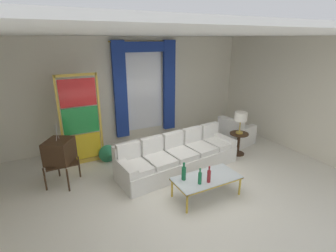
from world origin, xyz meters
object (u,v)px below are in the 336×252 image
coffee_table (207,179)px  vintage_tv (60,152)px  peacock_figurine (109,155)px  table_lamp_brass (241,117)px  couch_white_long (177,156)px  bottle_blue_decanter (209,176)px  round_side_table (238,142)px  armchair_white (235,134)px  bottle_crystal_tall (184,173)px  stained_glass_divider (81,122)px  bottle_amber_squat (200,177)px

coffee_table → vintage_tv: (-2.43, 1.77, 0.35)m
peacock_figurine → table_lamp_brass: table_lamp_brass is taller
couch_white_long → coffee_table: bearing=-92.1°
bottle_blue_decanter → round_side_table: bottle_blue_decanter is taller
round_side_table → table_lamp_brass: (0.00, 0.00, 0.67)m
armchair_white → round_side_table: bearing=-125.9°
couch_white_long → table_lamp_brass: bearing=-2.3°
vintage_tv → table_lamp_brass: size_ratio=2.36×
peacock_figurine → table_lamp_brass: bearing=-18.9°
bottle_crystal_tall → stained_glass_divider: bearing=120.0°
bottle_crystal_tall → stained_glass_divider: stained_glass_divider is taller
bottle_blue_decanter → bottle_crystal_tall: bearing=141.6°
bottle_crystal_tall → bottle_amber_squat: bottle_crystal_tall is taller
table_lamp_brass → coffee_table: bearing=-147.9°
stained_glass_divider → table_lamp_brass: stained_glass_divider is taller
couch_white_long → bottle_blue_decanter: 1.43m
round_side_table → coffee_table: bearing=-147.9°
armchair_white → bottle_crystal_tall: bearing=-149.1°
stained_glass_divider → peacock_figurine: bearing=-29.8°
round_side_table → table_lamp_brass: table_lamp_brass is taller
bottle_crystal_tall → table_lamp_brass: table_lamp_brass is taller
bottle_amber_squat → round_side_table: 2.49m
stained_glass_divider → vintage_tv: bearing=-127.1°
couch_white_long → coffee_table: 1.25m
armchair_white → table_lamp_brass: table_lamp_brass is taller
couch_white_long → armchair_white: bearing=13.3°
armchair_white → stained_glass_divider: 4.29m
stained_glass_divider → table_lamp_brass: size_ratio=3.86×
couch_white_long → bottle_crystal_tall: bearing=-113.3°
bottle_crystal_tall → stained_glass_divider: (-1.40, 2.42, 0.50)m
bottle_amber_squat → peacock_figurine: bottle_amber_squat is taller
couch_white_long → bottle_crystal_tall: couch_white_long is taller
table_lamp_brass → armchair_white: bearing=54.1°
bottle_amber_squat → stained_glass_divider: size_ratio=0.15×
coffee_table → armchair_white: size_ratio=1.36×
armchair_white → round_side_table: (-0.44, -0.61, 0.07)m
couch_white_long → coffee_table: (-0.04, -1.25, 0.07)m
coffee_table → round_side_table: 2.21m
coffee_table → peacock_figurine: (-1.32, 2.26, -0.15)m
bottle_blue_decanter → round_side_table: 2.36m
bottle_crystal_tall → bottle_amber_squat: 0.32m
vintage_tv → round_side_table: 4.36m
vintage_tv → bottle_amber_squat: bearing=-41.0°
bottle_amber_squat → round_side_table: (2.12, 1.30, -0.18)m
peacock_figurine → stained_glass_divider: bearing=150.2°
coffee_table → stained_glass_divider: (-1.83, 2.56, 0.68)m
couch_white_long → round_side_table: size_ratio=5.03×
couch_white_long → bottle_blue_decanter: (-0.11, -1.40, 0.24)m
bottle_blue_decanter → table_lamp_brass: size_ratio=0.58×
peacock_figurine → round_side_table: round_side_table is taller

